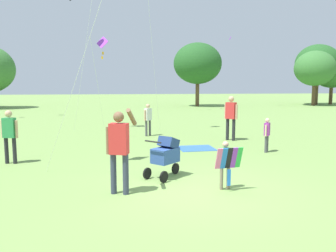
{
  "coord_description": "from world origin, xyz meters",
  "views": [
    {
      "loc": [
        -1.41,
        -7.22,
        2.35
      ],
      "look_at": [
        -0.44,
        0.99,
        1.3
      ],
      "focal_mm": 37.18,
      "sensor_mm": 36.0,
      "label": 1
    }
  ],
  "objects_px": {
    "person_adult_flyer": "(119,145)",
    "person_red_shirt": "(267,132)",
    "kite_orange_delta": "(102,47)",
    "picnic_blanket": "(196,148)",
    "person_couple_left": "(231,114)",
    "stroller": "(166,153)",
    "person_sitting_far": "(148,117)",
    "person_back_turned": "(9,132)",
    "child_with_butterfly_kite": "(226,161)"
  },
  "relations": [
    {
      "from": "person_adult_flyer",
      "to": "person_red_shirt",
      "type": "distance_m",
      "value": 6.18
    },
    {
      "from": "kite_orange_delta",
      "to": "person_red_shirt",
      "type": "relative_size",
      "value": 3.97
    },
    {
      "from": "child_with_butterfly_kite",
      "to": "picnic_blanket",
      "type": "relative_size",
      "value": 0.86
    },
    {
      "from": "picnic_blanket",
      "to": "person_back_turned",
      "type": "bearing_deg",
      "value": -164.42
    },
    {
      "from": "kite_orange_delta",
      "to": "person_couple_left",
      "type": "height_order",
      "value": "kite_orange_delta"
    },
    {
      "from": "person_adult_flyer",
      "to": "kite_orange_delta",
      "type": "height_order",
      "value": "kite_orange_delta"
    },
    {
      "from": "person_red_shirt",
      "to": "picnic_blanket",
      "type": "height_order",
      "value": "person_red_shirt"
    },
    {
      "from": "person_couple_left",
      "to": "person_back_turned",
      "type": "distance_m",
      "value": 8.15
    },
    {
      "from": "stroller",
      "to": "kite_orange_delta",
      "type": "height_order",
      "value": "kite_orange_delta"
    },
    {
      "from": "stroller",
      "to": "person_couple_left",
      "type": "distance_m",
      "value": 6.09
    },
    {
      "from": "person_sitting_far",
      "to": "person_back_turned",
      "type": "xyz_separation_m",
      "value": [
        -4.27,
        -4.74,
        0.09
      ]
    },
    {
      "from": "stroller",
      "to": "person_sitting_far",
      "type": "bearing_deg",
      "value": 90.25
    },
    {
      "from": "person_adult_flyer",
      "to": "person_sitting_far",
      "type": "xyz_separation_m",
      "value": [
        1.08,
        7.88,
        -0.23
      ]
    },
    {
      "from": "stroller",
      "to": "person_red_shirt",
      "type": "height_order",
      "value": "person_red_shirt"
    },
    {
      "from": "person_adult_flyer",
      "to": "person_couple_left",
      "type": "height_order",
      "value": "person_adult_flyer"
    },
    {
      "from": "person_adult_flyer",
      "to": "person_couple_left",
      "type": "distance_m",
      "value": 7.65
    },
    {
      "from": "child_with_butterfly_kite",
      "to": "person_couple_left",
      "type": "bearing_deg",
      "value": 72.2
    },
    {
      "from": "person_sitting_far",
      "to": "person_couple_left",
      "type": "relative_size",
      "value": 0.78
    },
    {
      "from": "kite_orange_delta",
      "to": "person_back_turned",
      "type": "relative_size",
      "value": 2.96
    },
    {
      "from": "stroller",
      "to": "person_sitting_far",
      "type": "height_order",
      "value": "person_sitting_far"
    },
    {
      "from": "person_red_shirt",
      "to": "person_couple_left",
      "type": "distance_m",
      "value": 2.54
    },
    {
      "from": "stroller",
      "to": "person_sitting_far",
      "type": "distance_m",
      "value": 6.72
    },
    {
      "from": "person_red_shirt",
      "to": "stroller",
      "type": "bearing_deg",
      "value": -144.05
    },
    {
      "from": "person_sitting_far",
      "to": "stroller",
      "type": "bearing_deg",
      "value": -89.75
    },
    {
      "from": "person_sitting_far",
      "to": "picnic_blanket",
      "type": "xyz_separation_m",
      "value": [
        1.53,
        -3.12,
        -0.82
      ]
    },
    {
      "from": "stroller",
      "to": "person_back_turned",
      "type": "relative_size",
      "value": 0.67
    },
    {
      "from": "person_adult_flyer",
      "to": "person_couple_left",
      "type": "relative_size",
      "value": 1.02
    },
    {
      "from": "kite_orange_delta",
      "to": "person_couple_left",
      "type": "xyz_separation_m",
      "value": [
        5.3,
        -3.88,
        -2.98
      ]
    },
    {
      "from": "person_sitting_far",
      "to": "person_back_turned",
      "type": "bearing_deg",
      "value": -132.01
    },
    {
      "from": "person_couple_left",
      "to": "stroller",
      "type": "bearing_deg",
      "value": -121.91
    },
    {
      "from": "person_adult_flyer",
      "to": "stroller",
      "type": "relative_size",
      "value": 1.77
    },
    {
      "from": "kite_orange_delta",
      "to": "person_back_turned",
      "type": "xyz_separation_m",
      "value": [
        -2.21,
        -7.05,
        -3.12
      ]
    },
    {
      "from": "kite_orange_delta",
      "to": "picnic_blanket",
      "type": "relative_size",
      "value": 3.68
    },
    {
      "from": "person_sitting_far",
      "to": "person_red_shirt",
      "type": "bearing_deg",
      "value": -47.13
    },
    {
      "from": "person_adult_flyer",
      "to": "person_back_turned",
      "type": "xyz_separation_m",
      "value": [
        -3.19,
        3.14,
        -0.14
      ]
    },
    {
      "from": "stroller",
      "to": "kite_orange_delta",
      "type": "distance_m",
      "value": 9.88
    },
    {
      "from": "person_adult_flyer",
      "to": "stroller",
      "type": "xyz_separation_m",
      "value": [
        1.11,
        1.16,
        -0.45
      ]
    },
    {
      "from": "child_with_butterfly_kite",
      "to": "kite_orange_delta",
      "type": "relative_size",
      "value": 0.23
    },
    {
      "from": "person_red_shirt",
      "to": "kite_orange_delta",
      "type": "bearing_deg",
      "value": 132.43
    },
    {
      "from": "person_red_shirt",
      "to": "person_back_turned",
      "type": "relative_size",
      "value": 0.75
    },
    {
      "from": "picnic_blanket",
      "to": "kite_orange_delta",
      "type": "bearing_deg",
      "value": 123.41
    },
    {
      "from": "stroller",
      "to": "picnic_blanket",
      "type": "xyz_separation_m",
      "value": [
        1.5,
        3.6,
        -0.6
      ]
    },
    {
      "from": "person_adult_flyer",
      "to": "kite_orange_delta",
      "type": "bearing_deg",
      "value": 95.5
    },
    {
      "from": "person_adult_flyer",
      "to": "person_back_turned",
      "type": "bearing_deg",
      "value": 135.41
    },
    {
      "from": "person_sitting_far",
      "to": "person_couple_left",
      "type": "xyz_separation_m",
      "value": [
        3.24,
        -1.56,
        0.23
      ]
    },
    {
      "from": "kite_orange_delta",
      "to": "picnic_blanket",
      "type": "xyz_separation_m",
      "value": [
        3.59,
        -5.44,
        -4.03
      ]
    },
    {
      "from": "stroller",
      "to": "person_couple_left",
      "type": "height_order",
      "value": "person_couple_left"
    },
    {
      "from": "child_with_butterfly_kite",
      "to": "kite_orange_delta",
      "type": "height_order",
      "value": "kite_orange_delta"
    },
    {
      "from": "person_adult_flyer",
      "to": "person_couple_left",
      "type": "xyz_separation_m",
      "value": [
        4.32,
        6.32,
        0.0
      ]
    },
    {
      "from": "person_couple_left",
      "to": "picnic_blanket",
      "type": "bearing_deg",
      "value": -137.71
    }
  ]
}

